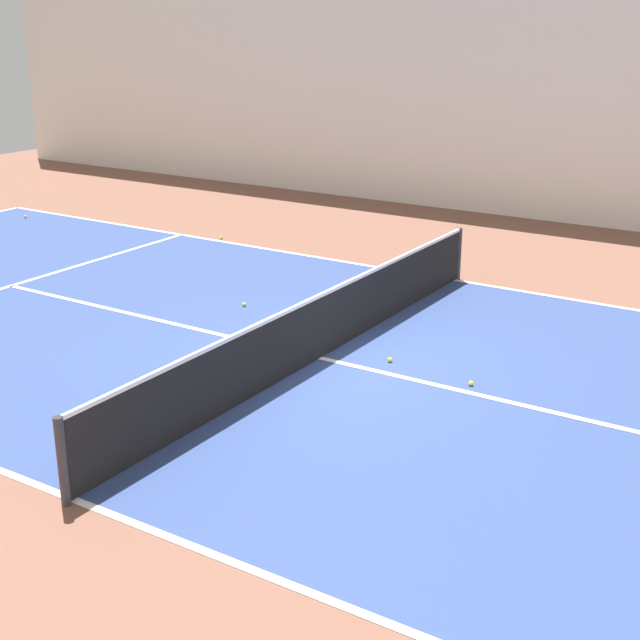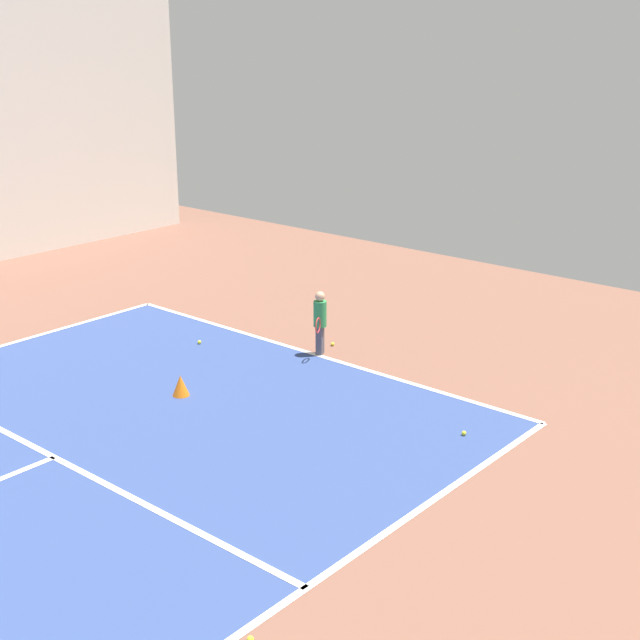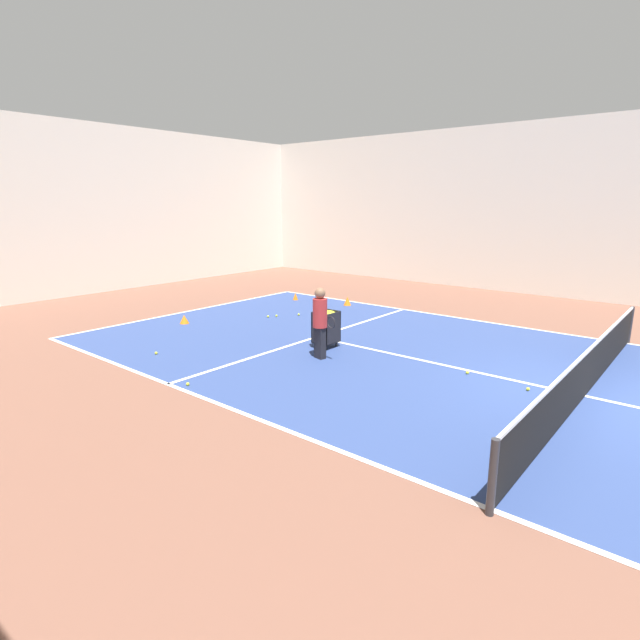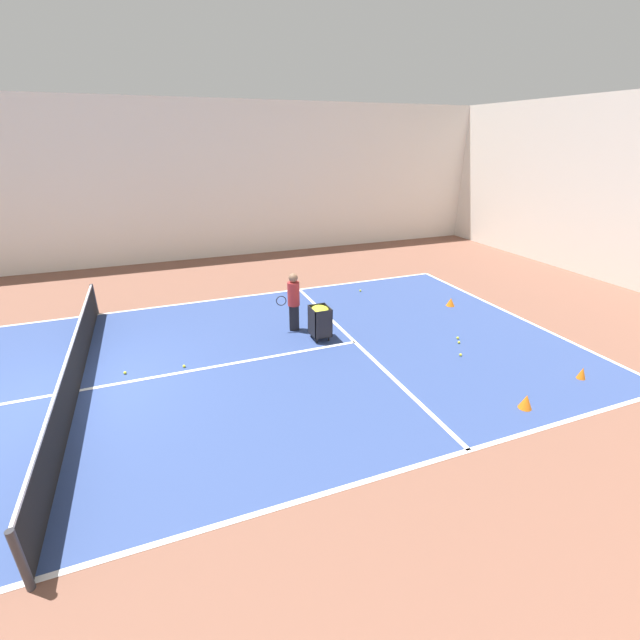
# 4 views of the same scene
# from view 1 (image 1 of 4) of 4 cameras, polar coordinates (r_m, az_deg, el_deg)

# --- Properties ---
(ground_plane) EXTENTS (39.25, 39.25, 0.00)m
(ground_plane) POSITION_cam_1_polar(r_m,az_deg,el_deg) (12.61, 0.00, -2.46)
(ground_plane) COLOR brown
(court_playing_area) EXTENTS (9.20, 23.85, 0.00)m
(court_playing_area) POSITION_cam_1_polar(r_m,az_deg,el_deg) (12.61, 0.00, -2.46)
(court_playing_area) COLOR navy
(court_playing_area) RESTS_ON ground
(line_sideline_left) EXTENTS (0.10, 23.85, 0.00)m
(line_sideline_left) POSITION_cam_1_polar(r_m,az_deg,el_deg) (16.47, 8.63, 2.54)
(line_sideline_left) COLOR white
(line_sideline_left) RESTS_ON ground
(line_sideline_right) EXTENTS (0.10, 23.85, 0.00)m
(line_sideline_right) POSITION_cam_1_polar(r_m,az_deg,el_deg) (9.44, -15.45, -11.03)
(line_sideline_right) COLOR white
(line_sideline_right) RESTS_ON ground
(line_service_near) EXTENTS (9.20, 0.10, 0.00)m
(line_service_near) POSITION_cam_1_polar(r_m,az_deg,el_deg) (16.87, -19.16, 2.08)
(line_service_near) COLOR white
(line_service_near) RESTS_ON ground
(line_centre_service) EXTENTS (0.10, 13.12, 0.00)m
(line_centre_service) POSITION_cam_1_polar(r_m,az_deg,el_deg) (12.61, 0.00, -2.44)
(line_centre_service) COLOR white
(line_centre_service) RESTS_ON ground
(hall_enclosure_left) EXTENTS (0.15, 35.55, 6.50)m
(hall_enclosure_left) POSITION_cam_1_polar(r_m,az_deg,el_deg) (21.28, 15.69, 14.68)
(hall_enclosure_left) COLOR silver
(hall_enclosure_left) RESTS_ON ground
(tennis_net) EXTENTS (9.50, 0.10, 0.96)m
(tennis_net) POSITION_cam_1_polar(r_m,az_deg,el_deg) (12.44, 0.00, -0.34)
(tennis_net) COLOR #2D2D33
(tennis_net) RESTS_ON ground
(tennis_ball_2) EXTENTS (0.07, 0.07, 0.07)m
(tennis_ball_2) POSITION_cam_1_polar(r_m,az_deg,el_deg) (14.87, -4.87, 1.01)
(tennis_ball_2) COLOR yellow
(tennis_ball_2) RESTS_ON ground
(tennis_ball_3) EXTENTS (0.07, 0.07, 0.07)m
(tennis_ball_3) POSITION_cam_1_polar(r_m,az_deg,el_deg) (12.50, 4.50, -2.55)
(tennis_ball_3) COLOR yellow
(tennis_ball_3) RESTS_ON ground
(tennis_ball_5) EXTENTS (0.07, 0.07, 0.07)m
(tennis_ball_5) POSITION_cam_1_polar(r_m,az_deg,el_deg) (19.41, -6.35, 5.26)
(tennis_ball_5) COLOR yellow
(tennis_ball_5) RESTS_ON ground
(tennis_ball_6) EXTENTS (0.07, 0.07, 0.07)m
(tennis_ball_6) POSITION_cam_1_polar(r_m,az_deg,el_deg) (22.45, -18.33, 6.30)
(tennis_ball_6) COLOR yellow
(tennis_ball_6) RESTS_ON ground
(tennis_ball_10) EXTENTS (0.07, 0.07, 0.07)m
(tennis_ball_10) POSITION_cam_1_polar(r_m,az_deg,el_deg) (12.71, -7.88, -2.30)
(tennis_ball_10) COLOR yellow
(tennis_ball_10) RESTS_ON ground
(tennis_ball_13) EXTENTS (0.07, 0.07, 0.07)m
(tennis_ball_13) POSITION_cam_1_polar(r_m,az_deg,el_deg) (11.85, 9.64, -4.02)
(tennis_ball_13) COLOR yellow
(tennis_ball_13) RESTS_ON ground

